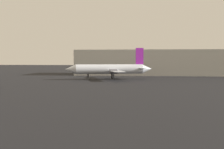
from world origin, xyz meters
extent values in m
cylinder|color=silver|center=(-8.60, 81.93, 3.30)|extent=(21.15, 9.03, 3.00)
cone|color=silver|center=(-20.32, 78.37, 3.30)|extent=(4.03, 3.83, 3.00)
cone|color=silver|center=(3.12, 85.49, 3.30)|extent=(4.03, 3.83, 3.00)
cube|color=silver|center=(-7.58, 82.24, 2.85)|extent=(9.91, 23.19, 0.19)
cube|color=silver|center=(1.17, 84.89, 3.60)|extent=(3.71, 6.85, 0.13)
cube|color=purple|center=(0.79, 84.78, 7.42)|extent=(2.47, 0.95, 5.23)
cylinder|color=#4C4C54|center=(-6.91, 77.83, 2.70)|extent=(2.66, 2.03, 1.41)
cylinder|color=#4C4C54|center=(-9.47, 86.28, 2.70)|extent=(2.66, 2.03, 1.41)
cube|color=black|center=(-15.09, 79.96, 0.90)|extent=(0.49, 0.49, 1.80)
cube|color=black|center=(-7.13, 80.74, 0.90)|extent=(0.49, 0.49, 1.80)
cube|color=black|center=(-8.04, 83.74, 0.90)|extent=(0.49, 0.49, 1.80)
cube|color=#B7B7B2|center=(19.94, 113.88, 5.03)|extent=(90.28, 23.03, 10.07)
camera|label=1|loc=(3.52, -13.42, 6.53)|focal=48.92mm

